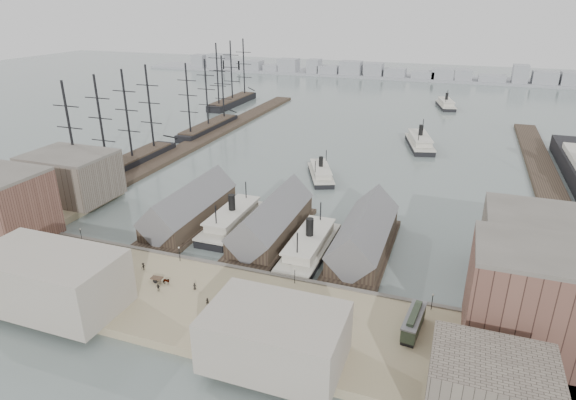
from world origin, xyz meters
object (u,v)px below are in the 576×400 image
at_px(tram, 413,323).
at_px(horse_cart_left, 80,263).
at_px(horse_cart_right, 282,326).
at_px(ferry_docked_west, 233,219).
at_px(horse_cart_center, 163,281).

distance_m(tram, horse_cart_left, 78.55).
bearing_deg(tram, horse_cart_right, -155.25).
height_order(ferry_docked_west, horse_cart_left, ferry_docked_west).
bearing_deg(horse_cart_right, ferry_docked_west, 48.60).
bearing_deg(horse_cart_left, horse_cart_right, -69.74).
xyz_separation_m(horse_cart_center, horse_cart_right, (31.19, -6.30, -0.03)).
relative_size(ferry_docked_west, horse_cart_left, 6.39).
xyz_separation_m(ferry_docked_west, horse_cart_center, (0.04, -35.75, 0.27)).
height_order(tram, horse_cart_left, tram).
relative_size(tram, horse_cart_left, 2.36).
height_order(ferry_docked_west, horse_cart_right, ferry_docked_west).
relative_size(horse_cart_center, horse_cart_right, 1.03).
distance_m(tram, horse_cart_center, 55.19).
distance_m(horse_cart_left, horse_cart_center, 23.38).
bearing_deg(ferry_docked_west, tram, -31.62).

